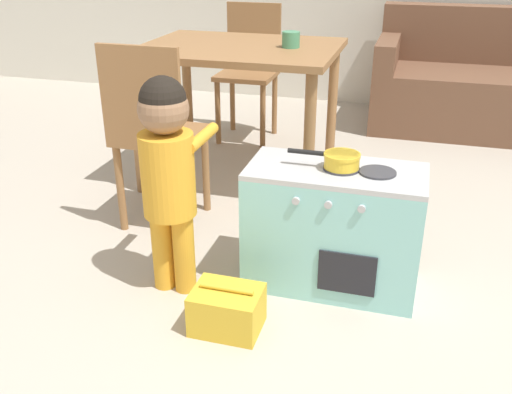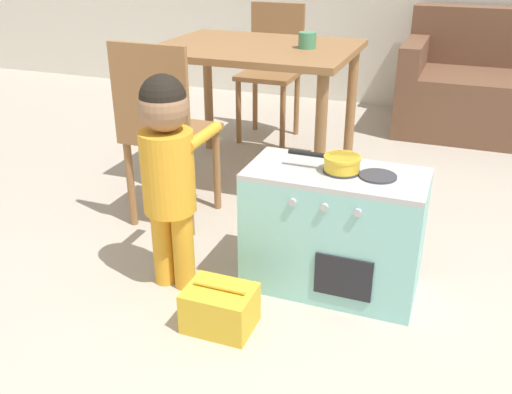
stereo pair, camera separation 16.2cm
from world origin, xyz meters
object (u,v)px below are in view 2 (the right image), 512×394
Objects in this scene: dining_chair_near at (165,129)px; dining_chair_far at (272,68)px; toy_basket at (220,308)px; child_figure at (168,159)px; play_kitchen at (333,231)px; cup_on_table at (307,40)px; toy_pot at (341,162)px; dining_table at (256,65)px.

dining_chair_far is at bearing 88.97° from dining_chair_near.
child_figure is at bearing 145.64° from toy_basket.
cup_on_table reaches higher than play_kitchen.
child_figure reaches higher than toy_pot.
child_figure is at bearing -160.73° from play_kitchen.
child_figure is 9.27× the size of cup_on_table.
toy_basket is at bearing -34.36° from child_figure.
child_figure is 0.97× the size of dining_chair_far.
cup_on_table is at bearing 94.20° from toy_basket.
play_kitchen is at bearing 116.64° from dining_chair_far.
play_kitchen is 2.75× the size of toy_basket.
toy_basket is (-0.31, -0.40, -0.17)m from play_kitchen.
child_figure is at bearing 97.69° from dining_chair_far.
dining_chair_far reaches higher than toy_basket.
toy_pot is 2.96× the size of cup_on_table.
child_figure is 0.97× the size of dining_chair_near.
child_figure is 1.22m from cup_on_table.
dining_table is 0.73m from dining_chair_near.
child_figure is 0.57m from toy_basket.
play_kitchen is 1.90m from dining_chair_far.
toy_basket is 1.55m from cup_on_table.
toy_pot is 0.92m from dining_chair_near.
cup_on_table is at bearing 81.19° from child_figure.
cup_on_table is (0.27, 0.02, 0.15)m from dining_table.
dining_chair_near reaches higher than toy_basket.
dining_table is (-0.68, 0.96, 0.40)m from play_kitchen.
toy_pot is at bearing 116.95° from dining_chair_far.
cup_on_table reaches higher than toy_pot.
toy_basket is 2.19m from dining_chair_far.
toy_basket is 0.96m from dining_chair_near.
cup_on_table is (-0.10, 1.37, 0.71)m from toy_basket.
dining_chair_far is at bearing 97.69° from child_figure.
dining_chair_far reaches higher than cup_on_table.
dining_table is 0.76m from dining_chair_far.
dining_chair_near is at bearing 120.48° from child_figure.
child_figure is at bearing -161.02° from toy_pot.
dining_table reaches higher than toy_basket.
toy_pot is at bearing 2.48° from play_kitchen.
toy_pot is 0.64m from child_figure.
child_figure is 3.52× the size of toy_basket.
dining_chair_near is at bearing -123.40° from cup_on_table.
dining_table is at bearing -176.58° from cup_on_table.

